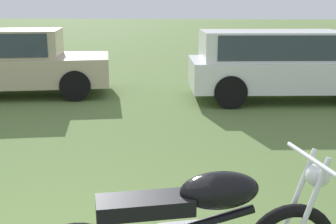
% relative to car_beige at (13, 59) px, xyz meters
% --- Properties ---
extents(car_beige, '(4.31, 2.66, 1.43)m').
position_rel_car_beige_xyz_m(car_beige, '(0.00, 0.00, 0.00)').
color(car_beige, '#BCAD8C').
rests_on(car_beige, ground).
extents(car_white, '(4.31, 2.20, 1.43)m').
position_rel_car_beige_xyz_m(car_white, '(5.77, 0.00, 0.04)').
color(car_white, silver).
rests_on(car_white, ground).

